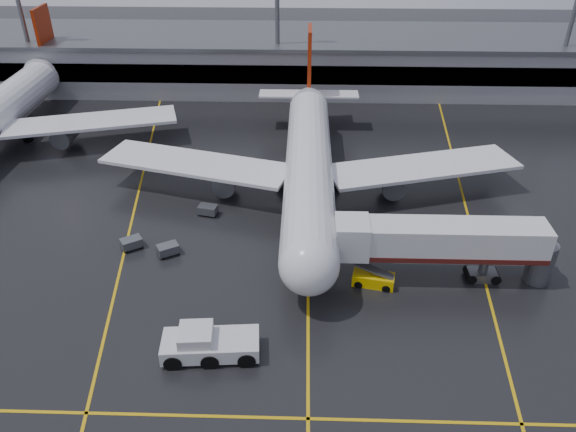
{
  "coord_description": "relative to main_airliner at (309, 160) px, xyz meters",
  "views": [
    {
      "loc": [
        -0.62,
        -47.39,
        32.45
      ],
      "look_at": [
        -2.0,
        -2.0,
        4.0
      ],
      "focal_mm": 34.96,
      "sensor_mm": 36.0,
      "label": 1
    }
  ],
  "objects": [
    {
      "name": "ground",
      "position": [
        0.0,
        -9.7,
        -4.21
      ],
      "size": [
        220.0,
        220.0,
        0.0
      ],
      "primitive_type": "plane",
      "color": "black",
      "rests_on": "ground"
    },
    {
      "name": "apron_line_centre",
      "position": [
        0.0,
        -9.7,
        -4.2
      ],
      "size": [
        0.25,
        90.0,
        0.02
      ],
      "primitive_type": "cube",
      "color": "gold",
      "rests_on": "ground"
    },
    {
      "name": "apron_line_stop",
      "position": [
        0.0,
        -31.7,
        -4.2
      ],
      "size": [
        60.0,
        0.25,
        0.02
      ],
      "primitive_type": "cube",
      "color": "gold",
      "rests_on": "ground"
    },
    {
      "name": "apron_line_left",
      "position": [
        -20.0,
        0.3,
        -4.2
      ],
      "size": [
        9.99,
        69.35,
        0.02
      ],
      "primitive_type": "cube",
      "rotation": [
        0.0,
        0.0,
        0.14
      ],
      "color": "gold",
      "rests_on": "ground"
    },
    {
      "name": "apron_line_right",
      "position": [
        18.0,
        0.3,
        -4.2
      ],
      "size": [
        7.57,
        69.64,
        0.02
      ],
      "primitive_type": "cube",
      "rotation": [
        0.0,
        0.0,
        -0.1
      ],
      "color": "gold",
      "rests_on": "ground"
    },
    {
      "name": "terminal",
      "position": [
        0.0,
        38.23,
        0.11
      ],
      "size": [
        122.0,
        19.0,
        8.6
      ],
      "color": "gray",
      "rests_on": "ground"
    },
    {
      "name": "light_mast_left",
      "position": [
        -45.0,
        32.3,
        10.27
      ],
      "size": [
        3.0,
        1.2,
        25.45
      ],
      "color": "#595B60",
      "rests_on": "ground"
    },
    {
      "name": "light_mast_mid",
      "position": [
        -5.0,
        32.3,
        10.27
      ],
      "size": [
        3.0,
        1.2,
        25.45
      ],
      "color": "#595B60",
      "rests_on": "ground"
    },
    {
      "name": "light_mast_right",
      "position": [
        40.0,
        32.3,
        10.27
      ],
      "size": [
        3.0,
        1.2,
        25.45
      ],
      "color": "#595B60",
      "rests_on": "ground"
    },
    {
      "name": "main_airliner",
      "position": [
        0.0,
        0.0,
        0.0
      ],
      "size": [
        48.8,
        45.6,
        14.1
      ],
      "color": "silver",
      "rests_on": "ground"
    },
    {
      "name": "jet_bridge",
      "position": [
        11.87,
        -15.7,
        -0.28
      ],
      "size": [
        19.9,
        3.4,
        6.05
      ],
      "color": "silver",
      "rests_on": "ground"
    },
    {
      "name": "pushback_tractor",
      "position": [
        -7.78,
        -25.87,
        -3.14
      ],
      "size": [
        7.7,
        3.74,
        2.67
      ],
      "color": "silver",
      "rests_on": "ground"
    },
    {
      "name": "belt_loader",
      "position": [
        5.91,
        -16.86,
        -3.63
      ],
      "size": [
        3.97,
        2.37,
        2.36
      ],
      "color": "#EDBC05",
      "rests_on": "ground"
    },
    {
      "name": "baggage_cart_a",
      "position": [
        -13.73,
        -12.79,
        -3.58
      ],
      "size": [
        2.38,
        2.13,
        1.12
      ],
      "color": "#595B60",
      "rests_on": "ground"
    },
    {
      "name": "baggage_cart_b",
      "position": [
        -17.58,
        -11.82,
        -3.58
      ],
      "size": [
        2.39,
        2.18,
        1.12
      ],
      "color": "#595B60",
      "rests_on": "ground"
    },
    {
      "name": "baggage_cart_c",
      "position": [
        -10.95,
        -5.27,
        -3.58
      ],
      "size": [
        2.24,
        1.7,
        1.12
      ],
      "color": "#595B60",
      "rests_on": "ground"
    }
  ]
}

